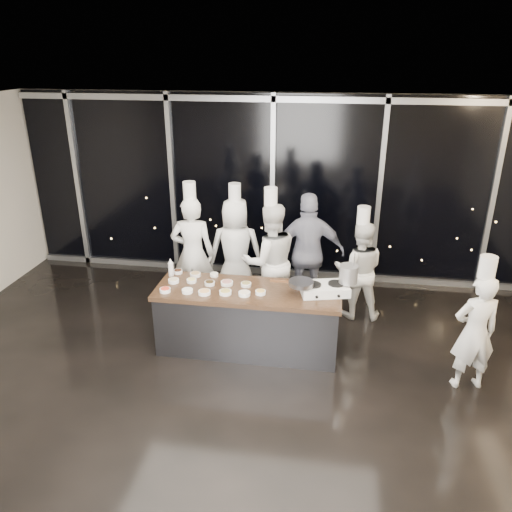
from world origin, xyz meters
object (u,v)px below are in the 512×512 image
(guest, at_px, (308,253))
(stove, at_px, (324,289))
(chef_far_left, at_px, (193,253))
(chef_side, at_px, (475,331))
(demo_counter, at_px, (248,319))
(chef_right, at_px, (359,269))
(frying_pan, at_px, (300,283))
(chef_left, at_px, (236,251))
(chef_center, at_px, (270,261))
(stock_pot, at_px, (349,274))

(guest, bearing_deg, stove, 92.03)
(chef_far_left, xyz_separation_m, chef_side, (3.84, -1.45, -0.16))
(demo_counter, relative_size, chef_right, 1.40)
(frying_pan, distance_m, guest, 1.33)
(chef_left, bearing_deg, chef_side, 143.83)
(chef_far_left, bearing_deg, chef_left, -158.95)
(chef_far_left, bearing_deg, chef_center, 170.26)
(frying_pan, relative_size, chef_left, 0.30)
(stove, bearing_deg, frying_pan, -176.90)
(frying_pan, relative_size, chef_center, 0.29)
(chef_far_left, bearing_deg, chef_right, 176.27)
(demo_counter, height_order, stock_pot, stock_pot)
(stock_pot, distance_m, guest, 1.30)
(frying_pan, bearing_deg, stock_pot, 1.66)
(chef_right, height_order, chef_side, chef_right)
(stove, height_order, chef_center, chef_center)
(chef_left, xyz_separation_m, chef_right, (1.93, -0.20, -0.10))
(chef_left, relative_size, chef_right, 1.12)
(stock_pot, xyz_separation_m, chef_center, (-1.13, 0.85, -0.25))
(frying_pan, bearing_deg, chef_center, 103.02)
(chef_left, relative_size, guest, 1.04)
(stove, xyz_separation_m, chef_right, (0.49, 1.11, -0.19))
(demo_counter, relative_size, frying_pan, 4.17)
(stove, relative_size, chef_center, 0.34)
(stove, xyz_separation_m, chef_side, (1.79, -0.45, -0.19))
(frying_pan, xyz_separation_m, stock_pot, (0.60, 0.17, 0.09))
(demo_counter, distance_m, chef_center, 1.09)
(stock_pot, height_order, chef_side, chef_side)
(chef_center, relative_size, chef_side, 1.18)
(stock_pot, bearing_deg, frying_pan, -164.01)
(chef_left, relative_size, chef_side, 1.14)
(stove, relative_size, guest, 0.36)
(chef_side, bearing_deg, demo_counter, -20.87)
(guest, height_order, chef_side, guest)
(demo_counter, xyz_separation_m, chef_center, (0.16, 0.98, 0.46))
(chef_center, bearing_deg, chef_far_left, -25.52)
(demo_counter, distance_m, chef_right, 1.92)
(chef_center, xyz_separation_m, chef_side, (2.63, -1.38, -0.14))
(stock_pot, height_order, chef_right, chef_right)
(frying_pan, xyz_separation_m, chef_center, (-0.53, 1.02, -0.16))
(stove, relative_size, chef_right, 0.39)
(stock_pot, bearing_deg, demo_counter, -174.23)
(demo_counter, xyz_separation_m, guest, (0.72, 1.28, 0.50))
(chef_left, height_order, chef_center, chef_center)
(chef_left, height_order, chef_right, chef_left)
(stove, distance_m, frying_pan, 0.34)
(demo_counter, bearing_deg, stock_pot, 5.77)
(stock_pot, relative_size, chef_far_left, 0.12)
(stove, height_order, frying_pan, frying_pan)
(chef_center, height_order, chef_side, chef_center)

